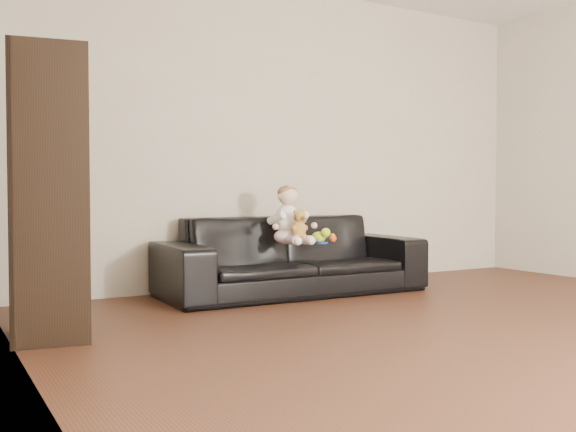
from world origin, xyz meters
TOP-DOWN VIEW (x-y plane):
  - floor at (0.00, 0.00)m, footprint 5.50×5.50m
  - wall_back at (0.00, 2.75)m, footprint 5.00×0.00m
  - wall_left at (-2.50, 0.00)m, footprint 0.00×5.50m
  - sofa at (-0.34, 2.25)m, footprint 2.12×0.86m
  - cabinet at (-2.28, 1.57)m, footprint 0.48×0.61m
  - shelf_item at (-2.26, 1.57)m, footprint 0.22×0.28m
  - baby at (-0.43, 2.14)m, footprint 0.31×0.38m
  - teddy_bear at (-0.42, 2.00)m, footprint 0.13×0.13m
  - toy_green at (-0.16, 2.14)m, footprint 0.14×0.15m
  - toy_rattle at (-0.03, 2.13)m, footprint 0.07×0.07m
  - toy_blue_disc at (-0.16, 2.10)m, footprint 0.12×0.12m

SIDE VIEW (x-z plane):
  - floor at x=0.00m, z-range 0.00..0.00m
  - sofa at x=-0.34m, z-range 0.00..0.62m
  - toy_blue_disc at x=-0.16m, z-range 0.40..0.42m
  - toy_rattle at x=-0.03m, z-range 0.40..0.47m
  - toy_green at x=-0.16m, z-range 0.40..0.50m
  - teddy_bear at x=-0.42m, z-range 0.46..0.67m
  - baby at x=-0.43m, z-range 0.38..0.84m
  - cabinet at x=-2.28m, z-range 0.00..1.59m
  - shelf_item at x=-2.26m, z-range 1.01..1.29m
  - wall_back at x=0.00m, z-range -1.20..3.80m
  - wall_left at x=-2.50m, z-range -1.45..4.05m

